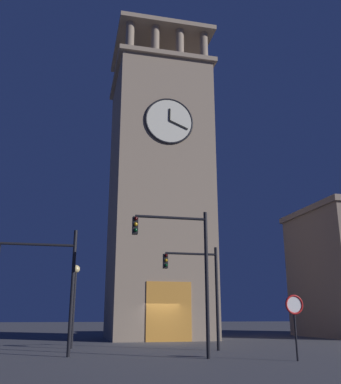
# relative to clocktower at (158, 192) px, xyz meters

# --- Properties ---
(ground_plane) EXTENTS (200.00, 200.00, 0.00)m
(ground_plane) POSITION_rel_clocktower_xyz_m (0.50, 4.54, -11.64)
(ground_plane) COLOR #4C4C51
(clocktower) EXTENTS (8.17, 8.72, 28.25)m
(clocktower) POSITION_rel_clocktower_xyz_m (0.00, 0.00, 0.00)
(clocktower) COLOR gray
(clocktower) RESTS_ON ground_plane
(traffic_signal_near) EXTENTS (3.35, 0.41, 6.17)m
(traffic_signal_near) POSITION_rel_clocktower_xyz_m (2.04, 16.00, -7.54)
(traffic_signal_near) COLOR black
(traffic_signal_near) RESTS_ON ground_plane
(traffic_signal_mid) EXTENTS (2.96, 0.41, 5.24)m
(traffic_signal_mid) POSITION_rel_clocktower_xyz_m (0.18, 12.00, -8.17)
(traffic_signal_mid) COLOR black
(traffic_signal_mid) RESTS_ON ground_plane
(traffic_signal_far) EXTENTS (3.51, 0.41, 5.49)m
(traffic_signal_far) POSITION_rel_clocktower_xyz_m (7.78, 13.93, -8.11)
(traffic_signal_far) COLOR black
(traffic_signal_far) RESTS_ON ground_plane
(street_lamp) EXTENTS (0.44, 0.44, 4.46)m
(street_lamp) POSITION_rel_clocktower_xyz_m (6.48, 8.91, -8.48)
(street_lamp) COLOR black
(street_lamp) RESTS_ON ground_plane
(no_horn_sign) EXTENTS (0.78, 0.14, 2.52)m
(no_horn_sign) POSITION_rel_clocktower_xyz_m (-2.07, 17.71, -9.69)
(no_horn_sign) COLOR black
(no_horn_sign) RESTS_ON ground_plane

